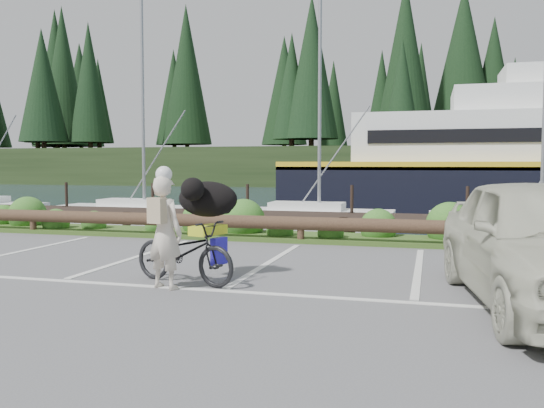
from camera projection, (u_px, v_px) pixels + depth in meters
The scene contains 7 objects.
ground at pixel (232, 285), 8.40m from camera, with size 72.00×72.00×0.00m, color #545457.
harbor_backdrop at pixel (414, 176), 83.72m from camera, with size 170.00×160.00×30.00m.
vegetation_strip at pixel (307, 237), 13.49m from camera, with size 34.00×1.60×0.10m, color #3D5B21.
log_rail at pixel (301, 243), 12.82m from camera, with size 32.00×0.30×0.60m, color #443021, non-canonical shape.
bicycle at pixel (184, 252), 8.52m from camera, with size 0.63×1.80×0.95m, color black.
cyclist at pixel (165, 232), 8.14m from camera, with size 0.59×0.38×1.61m, color beige.
dog at pixel (208, 199), 8.96m from camera, with size 0.96×0.47×0.56m, color black.
Camera 1 is at (2.79, -7.84, 1.77)m, focal length 38.00 mm.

